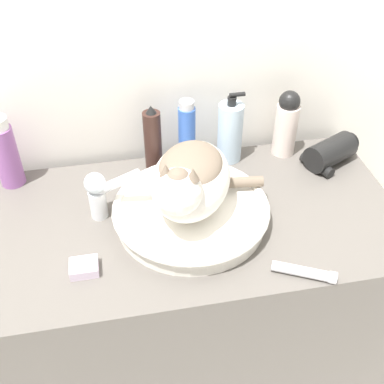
# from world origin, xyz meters

# --- Properties ---
(wall_back) EXTENTS (8.00, 0.05, 2.40)m
(wall_back) POSITION_xyz_m (0.00, 0.61, 1.20)
(wall_back) COLOR silver
(wall_back) RESTS_ON ground_plane
(vanity_counter) EXTENTS (1.18, 0.56, 0.85)m
(vanity_counter) POSITION_xyz_m (0.00, 0.28, 0.43)
(vanity_counter) COLOR #56514C
(vanity_counter) RESTS_ON ground_plane
(sink_basin) EXTENTS (0.39, 0.39, 0.06)m
(sink_basin) POSITION_xyz_m (0.05, 0.26, 0.88)
(sink_basin) COLOR white
(sink_basin) RESTS_ON vanity_counter
(cat) EXTENTS (0.33, 0.31, 0.19)m
(cat) POSITION_xyz_m (0.04, 0.25, 1.00)
(cat) COLOR silver
(cat) RESTS_ON sink_basin
(faucet) EXTENTS (0.14, 0.07, 0.15)m
(faucet) POSITION_xyz_m (-0.17, 0.32, 0.93)
(faucet) COLOR silver
(faucet) RESTS_ON vanity_counter
(shampoo_bottle_tall) EXTENTS (0.05, 0.05, 0.20)m
(shampoo_bottle_tall) POSITION_xyz_m (0.08, 0.51, 0.95)
(shampoo_bottle_tall) COLOR #335BB7
(shampoo_bottle_tall) RESTS_ON vanity_counter
(mouthwash_bottle) EXTENTS (0.07, 0.07, 0.21)m
(mouthwash_bottle) POSITION_xyz_m (-0.41, 0.51, 0.95)
(mouthwash_bottle) COLOR #93569E
(mouthwash_bottle) RESTS_ON vanity_counter
(hairspray_can_black) EXTENTS (0.05, 0.05, 0.20)m
(hairspray_can_black) POSITION_xyz_m (-0.02, 0.51, 0.95)
(hairspray_can_black) COLOR #331E19
(hairspray_can_black) RESTS_ON vanity_counter
(lotion_bottle_white) EXTENTS (0.07, 0.07, 0.20)m
(lotion_bottle_white) POSITION_xyz_m (0.37, 0.51, 0.95)
(lotion_bottle_white) COLOR silver
(lotion_bottle_white) RESTS_ON vanity_counter
(soap_pump_bottle) EXTENTS (0.07, 0.07, 0.22)m
(soap_pump_bottle) POSITION_xyz_m (0.21, 0.51, 0.94)
(soap_pump_bottle) COLOR silver
(soap_pump_bottle) RESTS_ON vanity_counter
(cream_tube) EXTENTS (0.14, 0.09, 0.03)m
(cream_tube) POSITION_xyz_m (0.26, 0.04, 0.86)
(cream_tube) COLOR silver
(cream_tube) RESTS_ON vanity_counter
(hair_dryer) EXTENTS (0.18, 0.15, 0.08)m
(hair_dryer) POSITION_xyz_m (0.49, 0.43, 0.89)
(hair_dryer) COLOR black
(hair_dryer) RESTS_ON vanity_counter
(soap_bar) EXTENTS (0.06, 0.05, 0.02)m
(soap_bar) POSITION_xyz_m (-0.22, 0.14, 0.86)
(soap_bar) COLOR silver
(soap_bar) RESTS_ON vanity_counter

